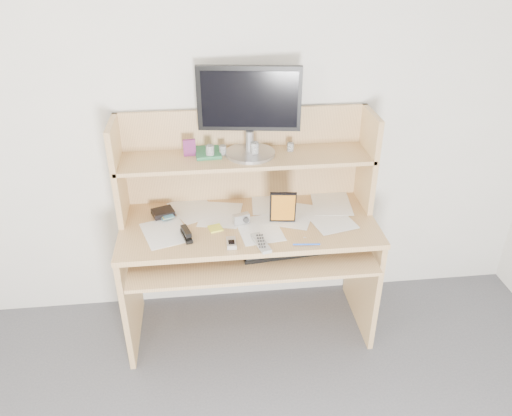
{
  "coord_description": "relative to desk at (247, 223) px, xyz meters",
  "views": [
    {
      "loc": [
        -0.22,
        -0.84,
        2.18
      ],
      "look_at": [
        0.03,
        1.43,
        0.87
      ],
      "focal_mm": 35.0,
      "sensor_mm": 36.0,
      "label": 1
    }
  ],
  "objects": [
    {
      "name": "chip_stack_a",
      "position": [
        -0.12,
        0.1,
        0.41
      ],
      "size": [
        0.05,
        0.05,
        0.05
      ],
      "primitive_type": "cylinder",
      "rotation": [
        0.0,
        0.0,
        0.22
      ],
      "color": "black",
      "rests_on": "desk"
    },
    {
      "name": "blue_pen",
      "position": [
        0.27,
        -0.34,
        0.07
      ],
      "size": [
        0.14,
        0.02,
        0.01
      ],
      "primitive_type": "cylinder",
      "rotation": [
        1.57,
        0.0,
        1.47
      ],
      "color": "blue",
      "rests_on": "paper_clutter"
    },
    {
      "name": "game_case",
      "position": [
        0.18,
        -0.11,
        0.16
      ],
      "size": [
        0.14,
        0.03,
        0.2
      ],
      "primitive_type": "cube",
      "rotation": [
        0.0,
        0.0,
        -0.12
      ],
      "color": "black",
      "rests_on": "paper_clutter"
    },
    {
      "name": "chip_stack_d",
      "position": [
        0.05,
        0.06,
        0.43
      ],
      "size": [
        0.06,
        0.06,
        0.08
      ],
      "primitive_type": "cylinder",
      "rotation": [
        0.0,
        0.0,
        -0.35
      ],
      "color": "white",
      "rests_on": "desk"
    },
    {
      "name": "back_wall",
      "position": [
        0.0,
        0.24,
        0.56
      ],
      "size": [
        3.6,
        0.04,
        2.5
      ],
      "primitive_type": "cube",
      "color": "silver",
      "rests_on": "floor"
    },
    {
      "name": "tv_remote",
      "position": [
        0.04,
        -0.31,
        0.07
      ],
      "size": [
        0.09,
        0.18,
        0.02
      ],
      "primitive_type": "cube",
      "rotation": [
        0.0,
        0.0,
        0.25
      ],
      "color": "#9B9A96",
      "rests_on": "paper_clutter"
    },
    {
      "name": "shelf_book",
      "position": [
        -0.2,
        0.13,
        0.4
      ],
      "size": [
        0.15,
        0.2,
        0.02
      ],
      "primitive_type": "cube",
      "rotation": [
        0.0,
        0.0,
        0.07
      ],
      "color": "#378A60",
      "rests_on": "desk"
    },
    {
      "name": "flip_phone",
      "position": [
        -0.11,
        -0.29,
        0.07
      ],
      "size": [
        0.05,
        0.09,
        0.02
      ],
      "primitive_type": "cube",
      "rotation": [
        0.0,
        0.0,
        0.01
      ],
      "color": "silver",
      "rests_on": "paper_clutter"
    },
    {
      "name": "stapler",
      "position": [
        -0.34,
        -0.2,
        0.08
      ],
      "size": [
        0.07,
        0.14,
        0.04
      ],
      "primitive_type": "cube",
      "rotation": [
        0.0,
        0.0,
        0.26
      ],
      "color": "black",
      "rests_on": "paper_clutter"
    },
    {
      "name": "card_box",
      "position": [
        -0.3,
        0.11,
        0.43
      ],
      "size": [
        0.07,
        0.03,
        0.09
      ],
      "primitive_type": "cube",
      "rotation": [
        0.0,
        0.0,
        0.1
      ],
      "color": "maroon",
      "rests_on": "desk"
    },
    {
      "name": "wallet",
      "position": [
        -0.47,
        0.05,
        0.08
      ],
      "size": [
        0.14,
        0.13,
        0.03
      ],
      "primitive_type": "cube",
      "rotation": [
        0.0,
        0.0,
        0.34
      ],
      "color": "black",
      "rests_on": "paper_clutter"
    },
    {
      "name": "paper_clutter",
      "position": [
        0.0,
        -0.08,
        0.06
      ],
      "size": [
        1.32,
        0.54,
        0.01
      ],
      "primitive_type": "cube",
      "color": "white",
      "rests_on": "desk"
    },
    {
      "name": "desk",
      "position": [
        0.0,
        0.0,
        0.0
      ],
      "size": [
        1.4,
        0.7,
        1.3
      ],
      "color": "tan",
      "rests_on": "floor"
    },
    {
      "name": "keyboard",
      "position": [
        0.17,
        -0.23,
        -0.03
      ],
      "size": [
        0.46,
        0.21,
        0.03
      ],
      "rotation": [
        0.0,
        0.0,
        0.11
      ],
      "color": "black",
      "rests_on": "desk"
    },
    {
      "name": "sticky_note_pad",
      "position": [
        -0.18,
        -0.13,
        0.06
      ],
      "size": [
        0.09,
        0.09,
        0.01
      ],
      "primitive_type": "cube",
      "rotation": [
        0.0,
        0.0,
        0.28
      ],
      "color": "yellow",
      "rests_on": "desk"
    },
    {
      "name": "chip_stack_c",
      "position": [
        0.25,
        0.11,
        0.41
      ],
      "size": [
        0.04,
        0.04,
        0.05
      ],
      "primitive_type": "cylinder",
      "rotation": [
        0.0,
        0.0,
        -0.06
      ],
      "color": "black",
      "rests_on": "desk"
    },
    {
      "name": "monitor",
      "position": [
        0.03,
        0.11,
        0.64
      ],
      "size": [
        0.55,
        0.27,
        0.47
      ],
      "rotation": [
        0.0,
        0.0,
        -0.14
      ],
      "color": "#A9AAAE",
      "rests_on": "desk"
    },
    {
      "name": "digital_camera",
      "position": [
        -0.04,
        -0.09,
        0.09
      ],
      "size": [
        0.09,
        0.06,
        0.05
      ],
      "primitive_type": "cube",
      "rotation": [
        0.0,
        0.0,
        0.28
      ],
      "color": "#A4A4A6",
      "rests_on": "paper_clutter"
    },
    {
      "name": "chip_stack_b",
      "position": [
        -0.19,
        0.07,
        0.42
      ],
      "size": [
        0.05,
        0.05,
        0.07
      ],
      "primitive_type": "cylinder",
      "rotation": [
        0.0,
        0.0,
        0.06
      ],
      "color": "white",
      "rests_on": "desk"
    }
  ]
}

